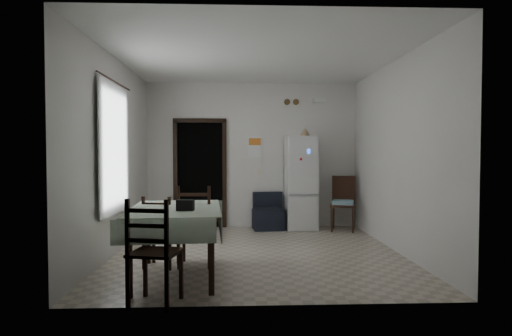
{
  "coord_description": "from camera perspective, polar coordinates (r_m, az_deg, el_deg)",
  "views": [
    {
      "loc": [
        -0.29,
        -6.37,
        1.49
      ],
      "look_at": [
        0.0,
        0.5,
        1.25
      ],
      "focal_mm": 30.0,
      "sensor_mm": 36.0,
      "label": 1
    }
  ],
  "objects": [
    {
      "name": "ground",
      "position": [
        6.54,
        0.19,
        -11.16
      ],
      "size": [
        4.5,
        4.5,
        0.0
      ],
      "primitive_type": "plane",
      "color": "#AFA38F",
      "rests_on": "ground"
    },
    {
      "name": "ceiling",
      "position": [
        6.53,
        0.19,
        14.48
      ],
      "size": [
        4.2,
        4.5,
        0.02
      ],
      "primitive_type": null,
      "color": "white",
      "rests_on": "ground"
    },
    {
      "name": "wall_back",
      "position": [
        8.62,
        -0.49,
        1.73
      ],
      "size": [
        4.2,
        0.02,
        2.9
      ],
      "primitive_type": null,
      "color": "silver",
      "rests_on": "ground"
    },
    {
      "name": "wall_front",
      "position": [
        4.13,
        1.61,
        1.44
      ],
      "size": [
        4.2,
        0.02,
        2.9
      ],
      "primitive_type": null,
      "color": "silver",
      "rests_on": "ground"
    },
    {
      "name": "wall_left",
      "position": [
        6.62,
        -18.3,
        1.55
      ],
      "size": [
        0.02,
        4.5,
        2.9
      ],
      "primitive_type": null,
      "color": "silver",
      "rests_on": "ground"
    },
    {
      "name": "wall_right",
      "position": [
        6.8,
        18.16,
        1.56
      ],
      "size": [
        0.02,
        4.5,
        2.9
      ],
      "primitive_type": null,
      "color": "silver",
      "rests_on": "ground"
    },
    {
      "name": "doorway",
      "position": [
        8.86,
        -7.34,
        -0.8
      ],
      "size": [
        1.06,
        0.52,
        2.22
      ],
      "color": "black",
      "rests_on": "ground"
    },
    {
      "name": "window_recess",
      "position": [
        6.44,
        -19.22,
        2.42
      ],
      "size": [
        0.1,
        1.2,
        1.6
      ],
      "primitive_type": "cube",
      "color": "silver",
      "rests_on": "ground"
    },
    {
      "name": "curtain",
      "position": [
        6.41,
        -18.28,
        2.44
      ],
      "size": [
        0.02,
        1.45,
        1.85
      ],
      "primitive_type": "cube",
      "color": "silver",
      "rests_on": "ground"
    },
    {
      "name": "curtain_rod",
      "position": [
        6.49,
        -18.29,
        10.86
      ],
      "size": [
        0.02,
        1.6,
        0.02
      ],
      "primitive_type": "cylinder",
      "rotation": [
        1.57,
        0.0,
        0.0
      ],
      "color": "black",
      "rests_on": "ground"
    },
    {
      "name": "calendar",
      "position": [
        8.61,
        -0.16,
        2.86
      ],
      "size": [
        0.28,
        0.02,
        0.4
      ],
      "primitive_type": "cube",
      "color": "white",
      "rests_on": "ground"
    },
    {
      "name": "calendar_image",
      "position": [
        8.61,
        -0.15,
        3.53
      ],
      "size": [
        0.24,
        0.01,
        0.14
      ],
      "primitive_type": "cube",
      "color": "orange",
      "rests_on": "ground"
    },
    {
      "name": "light_switch",
      "position": [
        8.62,
        0.51,
        -0.59
      ],
      "size": [
        0.08,
        0.02,
        0.12
      ],
      "primitive_type": "cube",
      "color": "beige",
      "rests_on": "ground"
    },
    {
      "name": "vent_left",
      "position": [
        8.72,
        4.17,
        8.78
      ],
      "size": [
        0.12,
        0.03,
        0.12
      ],
      "primitive_type": "cylinder",
      "rotation": [
        1.57,
        0.0,
        0.0
      ],
      "color": "brown",
      "rests_on": "ground"
    },
    {
      "name": "vent_right",
      "position": [
        8.74,
        5.35,
        8.76
      ],
      "size": [
        0.12,
        0.03,
        0.12
      ],
      "primitive_type": "cylinder",
      "rotation": [
        1.57,
        0.0,
        0.0
      ],
      "color": "brown",
      "rests_on": "ground"
    },
    {
      "name": "emergency_light",
      "position": [
        8.8,
        8.45,
        8.9
      ],
      "size": [
        0.25,
        0.07,
        0.09
      ],
      "primitive_type": "cube",
      "color": "white",
      "rests_on": "ground"
    },
    {
      "name": "fridge",
      "position": [
        8.41,
        6.01,
        -1.97
      ],
      "size": [
        0.61,
        0.61,
        1.82
      ],
      "primitive_type": null,
      "rotation": [
        0.0,
        0.0,
        0.03
      ],
      "color": "silver",
      "rests_on": "ground"
    },
    {
      "name": "tan_cone",
      "position": [
        8.38,
        6.55,
        4.77
      ],
      "size": [
        0.2,
        0.2,
        0.16
      ],
      "primitive_type": "cone",
      "rotation": [
        0.0,
        0.0,
        0.01
      ],
      "color": "tan",
      "rests_on": "fridge"
    },
    {
      "name": "navy_seat",
      "position": [
        8.39,
        1.64,
        -5.76
      ],
      "size": [
        0.64,
        0.62,
        0.71
      ],
      "primitive_type": null,
      "rotation": [
        0.0,
        0.0,
        0.09
      ],
      "color": "black",
      "rests_on": "ground"
    },
    {
      "name": "corner_chair",
      "position": [
        8.36,
        11.53,
        -4.69
      ],
      "size": [
        0.57,
        0.57,
        1.04
      ],
      "primitive_type": null,
      "rotation": [
        0.0,
        0.0,
        -0.3
      ],
      "color": "black",
      "rests_on": "ground"
    },
    {
      "name": "dining_table",
      "position": [
        5.28,
        -10.64,
        -9.73
      ],
      "size": [
        1.16,
        1.67,
        0.84
      ],
      "primitive_type": null,
      "rotation": [
        0.0,
        0.0,
        0.07
      ],
      "color": "#95A68E",
      "rests_on": "ground"
    },
    {
      "name": "black_bag",
      "position": [
        4.93,
        -9.4,
        -4.91
      ],
      "size": [
        0.2,
        0.13,
        0.12
      ],
      "primitive_type": "cube",
      "rotation": [
        0.0,
        0.0,
        -0.11
      ],
      "color": "black",
      "rests_on": "dining_table"
    },
    {
      "name": "dining_chair_far_left",
      "position": [
        5.8,
        -12.51,
        -8.19
      ],
      "size": [
        0.47,
        0.47,
        0.94
      ],
      "primitive_type": null,
      "rotation": [
        0.0,
        0.0,
        2.96
      ],
      "color": "black",
      "rests_on": "ground"
    },
    {
      "name": "dining_chair_far_right",
      "position": [
        5.76,
        -7.99,
        -7.56
      ],
      "size": [
        0.48,
        0.48,
        1.07
      ],
      "primitive_type": null,
      "rotation": [
        0.0,
        0.0,
        3.09
      ],
      "color": "black",
      "rests_on": "ground"
    },
    {
      "name": "dining_chair_near_head",
      "position": [
        4.38,
        -13.28,
        -10.7
      ],
      "size": [
        0.54,
        0.54,
        1.06
      ],
      "primitive_type": null,
      "rotation": [
        0.0,
        0.0,
        2.93
      ],
      "color": "black",
      "rests_on": "ground"
    }
  ]
}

